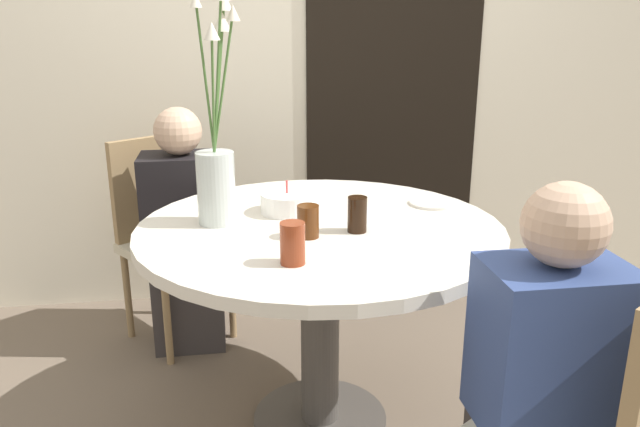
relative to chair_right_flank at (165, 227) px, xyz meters
The scene contains 13 objects.
ground_plane 1.13m from the chair_right_flank, 53.92° to the right, with size 16.00×16.00×0.00m, color #6B5B4C.
wall_back 1.06m from the chair_right_flank, 34.91° to the left, with size 8.00×0.05×2.60m.
doorway_panel 1.31m from the chair_right_flank, 18.28° to the left, with size 0.90×0.01×2.05m.
dining_table 1.00m from the chair_right_flank, 53.92° to the right, with size 1.22×1.22×0.77m.
chair_right_flank is the anchor object (origin of this frame).
birthday_cake 0.86m from the chair_right_flank, 52.72° to the right, with size 0.19×0.19×0.12m.
flower_vase 0.91m from the chair_right_flank, 70.75° to the right, with size 0.16×0.19×0.76m.
side_plate 1.24m from the chair_right_flank, 31.38° to the right, with size 0.17×0.17×0.01m.
drink_glass_0 1.17m from the chair_right_flank, 51.98° to the right, with size 0.06×0.06×0.12m.
drink_glass_1 1.26m from the chair_right_flank, 67.83° to the right, with size 0.07×0.07×0.12m.
drink_glass_2 1.11m from the chair_right_flank, 59.87° to the right, with size 0.07×0.07×0.10m.
person_boy 0.16m from the chair_right_flank, 53.92° to the right, with size 0.34×0.24×1.08m.
person_woman 1.84m from the chair_right_flank, 55.36° to the right, with size 0.34×0.24×1.08m.
Camera 1 is at (-0.29, -1.95, 1.43)m, focal length 35.00 mm.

